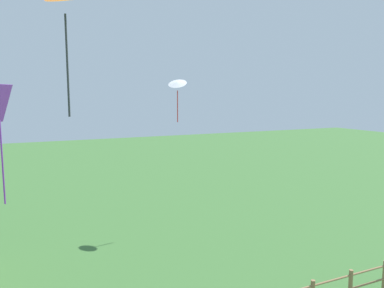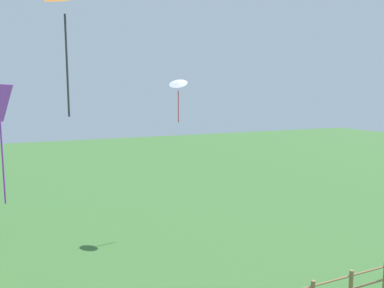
% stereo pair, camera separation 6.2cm
% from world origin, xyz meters
% --- Properties ---
extents(kite_purple_streamer, '(0.83, 0.96, 3.65)m').
position_xyz_m(kite_purple_streamer, '(-5.48, 10.29, 6.52)').
color(kite_purple_streamer, purple).
extents(kite_orange_delta, '(1.29, 1.28, 3.00)m').
position_xyz_m(kite_orange_delta, '(-3.83, 7.24, 9.33)').
color(kite_orange_delta, orange).
extents(kite_white_delta, '(1.31, 1.30, 2.30)m').
position_xyz_m(kite_white_delta, '(2.62, 15.79, 7.75)').
color(kite_white_delta, white).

